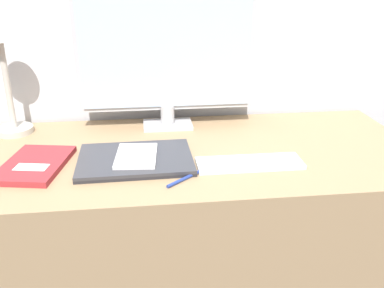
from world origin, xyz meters
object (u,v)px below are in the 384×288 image
(desk_lamp, at_px, (4,64))
(notebook, at_px, (35,164))
(pen, at_px, (186,178))
(monitor, at_px, (166,52))
(keyboard, at_px, (249,163))
(laptop, at_px, (135,159))
(ereader, at_px, (136,156))

(desk_lamp, distance_m, notebook, 0.38)
(desk_lamp, xyz_separation_m, pen, (0.53, -0.41, -0.23))
(monitor, bearing_deg, keyboard, -59.49)
(desk_lamp, bearing_deg, notebook, -66.35)
(monitor, height_order, pen, monitor)
(laptop, relative_size, pen, 3.00)
(keyboard, xyz_separation_m, laptop, (-0.32, 0.06, 0.00))
(ereader, height_order, pen, ereader)
(keyboard, bearing_deg, laptop, 169.51)
(notebook, xyz_separation_m, pen, (0.41, -0.12, -0.00))
(ereader, bearing_deg, keyboard, -9.82)
(laptop, relative_size, desk_lamp, 0.90)
(monitor, height_order, laptop, monitor)
(ereader, relative_size, desk_lamp, 0.48)
(ereader, xyz_separation_m, notebook, (-0.28, 0.00, -0.01))
(laptop, xyz_separation_m, ereader, (0.00, -0.00, 0.01))
(laptop, height_order, ereader, ereader)
(laptop, bearing_deg, keyboard, -10.49)
(desk_lamp, distance_m, pen, 0.71)
(monitor, relative_size, laptop, 1.81)
(laptop, relative_size, ereader, 1.88)
(laptop, bearing_deg, desk_lamp, 144.61)
(ereader, relative_size, pen, 1.60)
(monitor, distance_m, laptop, 0.40)
(pen, bearing_deg, ereader, 136.79)
(monitor, distance_m, notebook, 0.55)
(pen, bearing_deg, laptop, 136.44)
(monitor, height_order, ereader, monitor)
(monitor, xyz_separation_m, notebook, (-0.39, -0.29, -0.25))
(ereader, height_order, desk_lamp, desk_lamp)
(desk_lamp, height_order, pen, desk_lamp)
(ereader, bearing_deg, desk_lamp, 144.41)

